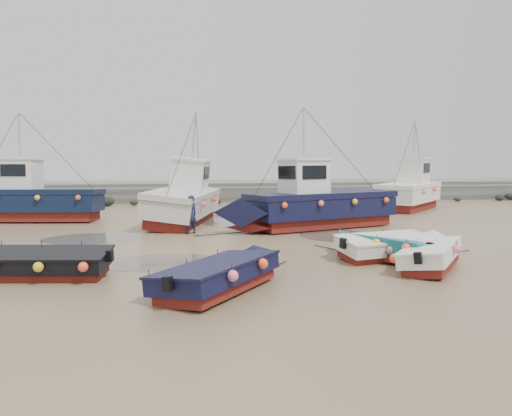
{
  "coord_description": "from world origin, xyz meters",
  "views": [
    {
      "loc": [
        -3.15,
        -19.12,
        3.79
      ],
      "look_at": [
        -0.07,
        3.38,
        1.4
      ],
      "focal_mm": 35.0,
      "sensor_mm": 36.0,
      "label": 1
    }
  ],
  "objects_px": {
    "dinghy_1": "(226,270)",
    "dinghy_4": "(29,261)",
    "dinghy_3": "(435,251)",
    "cabin_boat_0": "(26,198)",
    "dinghy_2": "(380,244)",
    "cabin_boat_1": "(184,199)",
    "person": "(191,234)",
    "dinghy_5": "(394,244)",
    "cabin_boat_2": "(311,203)",
    "cabin_boat_3": "(411,190)"
  },
  "relations": [
    {
      "from": "dinghy_5",
      "to": "person",
      "type": "distance_m",
      "value": 10.13
    },
    {
      "from": "cabin_boat_2",
      "to": "person",
      "type": "height_order",
      "value": "cabin_boat_2"
    },
    {
      "from": "dinghy_2",
      "to": "cabin_boat_1",
      "type": "distance_m",
      "value": 13.5
    },
    {
      "from": "cabin_boat_0",
      "to": "dinghy_1",
      "type": "bearing_deg",
      "value": -140.89
    },
    {
      "from": "cabin_boat_0",
      "to": "cabin_boat_2",
      "type": "distance_m",
      "value": 16.41
    },
    {
      "from": "cabin_boat_3",
      "to": "dinghy_5",
      "type": "bearing_deg",
      "value": -73.71
    },
    {
      "from": "dinghy_5",
      "to": "person",
      "type": "bearing_deg",
      "value": -145.89
    },
    {
      "from": "cabin_boat_2",
      "to": "dinghy_1",
      "type": "bearing_deg",
      "value": 135.95
    },
    {
      "from": "cabin_boat_1",
      "to": "cabin_boat_2",
      "type": "height_order",
      "value": "same"
    },
    {
      "from": "cabin_boat_2",
      "to": "dinghy_3",
      "type": "bearing_deg",
      "value": 172.59
    },
    {
      "from": "cabin_boat_0",
      "to": "dinghy_5",
      "type": "bearing_deg",
      "value": -120.73
    },
    {
      "from": "dinghy_3",
      "to": "dinghy_4",
      "type": "distance_m",
      "value": 13.24
    },
    {
      "from": "cabin_boat_2",
      "to": "cabin_boat_0",
      "type": "bearing_deg",
      "value": 53.65
    },
    {
      "from": "dinghy_5",
      "to": "dinghy_3",
      "type": "bearing_deg",
      "value": 14.45
    },
    {
      "from": "cabin_boat_1",
      "to": "cabin_boat_2",
      "type": "distance_m",
      "value": 7.39
    },
    {
      "from": "dinghy_5",
      "to": "cabin_boat_1",
      "type": "distance_m",
      "value": 13.7
    },
    {
      "from": "dinghy_1",
      "to": "dinghy_2",
      "type": "relative_size",
      "value": 1.19
    },
    {
      "from": "dinghy_3",
      "to": "dinghy_2",
      "type": "bearing_deg",
      "value": 171.01
    },
    {
      "from": "dinghy_3",
      "to": "person",
      "type": "relative_size",
      "value": 2.77
    },
    {
      "from": "dinghy_4",
      "to": "cabin_boat_3",
      "type": "xyz_separation_m",
      "value": [
        20.74,
        17.66,
        0.82
      ]
    },
    {
      "from": "dinghy_3",
      "to": "person",
      "type": "xyz_separation_m",
      "value": [
        -8.21,
        8.47,
        -0.55
      ]
    },
    {
      "from": "dinghy_2",
      "to": "cabin_boat_2",
      "type": "height_order",
      "value": "cabin_boat_2"
    },
    {
      "from": "dinghy_2",
      "to": "cabin_boat_1",
      "type": "relative_size",
      "value": 0.44
    },
    {
      "from": "dinghy_1",
      "to": "cabin_boat_0",
      "type": "xyz_separation_m",
      "value": [
        -10.31,
        16.3,
        0.79
      ]
    },
    {
      "from": "cabin_boat_1",
      "to": "person",
      "type": "bearing_deg",
      "value": -71.84
    },
    {
      "from": "dinghy_5",
      "to": "person",
      "type": "height_order",
      "value": "dinghy_5"
    },
    {
      "from": "person",
      "to": "cabin_boat_1",
      "type": "bearing_deg",
      "value": -118.21
    },
    {
      "from": "dinghy_4",
      "to": "dinghy_5",
      "type": "distance_m",
      "value": 12.49
    },
    {
      "from": "dinghy_2",
      "to": "cabin_boat_1",
      "type": "xyz_separation_m",
      "value": [
        -7.17,
        11.41,
        0.75
      ]
    },
    {
      "from": "dinghy_2",
      "to": "person",
      "type": "relative_size",
      "value": 2.58
    },
    {
      "from": "cabin_boat_2",
      "to": "cabin_boat_3",
      "type": "height_order",
      "value": "same"
    },
    {
      "from": "dinghy_3",
      "to": "cabin_boat_1",
      "type": "distance_m",
      "value": 15.44
    },
    {
      "from": "dinghy_2",
      "to": "dinghy_4",
      "type": "distance_m",
      "value": 11.92
    },
    {
      "from": "dinghy_1",
      "to": "cabin_boat_0",
      "type": "height_order",
      "value": "cabin_boat_0"
    },
    {
      "from": "dinghy_5",
      "to": "cabin_boat_0",
      "type": "height_order",
      "value": "cabin_boat_0"
    },
    {
      "from": "dinghy_3",
      "to": "cabin_boat_0",
      "type": "height_order",
      "value": "cabin_boat_0"
    },
    {
      "from": "cabin_boat_0",
      "to": "cabin_boat_1",
      "type": "relative_size",
      "value": 0.95
    },
    {
      "from": "cabin_boat_1",
      "to": "cabin_boat_3",
      "type": "relative_size",
      "value": 1.38
    },
    {
      "from": "dinghy_1",
      "to": "dinghy_4",
      "type": "relative_size",
      "value": 0.88
    },
    {
      "from": "dinghy_4",
      "to": "cabin_boat_0",
      "type": "xyz_separation_m",
      "value": [
        -4.35,
        14.17,
        0.79
      ]
    },
    {
      "from": "dinghy_2",
      "to": "person",
      "type": "distance_m",
      "value": 9.83
    },
    {
      "from": "dinghy_2",
      "to": "cabin_boat_0",
      "type": "height_order",
      "value": "cabin_boat_0"
    },
    {
      "from": "dinghy_2",
      "to": "dinghy_1",
      "type": "bearing_deg",
      "value": 177.65
    },
    {
      "from": "cabin_boat_1",
      "to": "cabin_boat_2",
      "type": "relative_size",
      "value": 1.0
    },
    {
      "from": "person",
      "to": "dinghy_5",
      "type": "bearing_deg",
      "value": 104.41
    },
    {
      "from": "dinghy_5",
      "to": "cabin_boat_1",
      "type": "xyz_separation_m",
      "value": [
        -7.73,
        11.28,
        0.76
      ]
    },
    {
      "from": "person",
      "to": "cabin_boat_3",
      "type": "bearing_deg",
      "value": 178.54
    },
    {
      "from": "dinghy_1",
      "to": "cabin_boat_2",
      "type": "height_order",
      "value": "cabin_boat_2"
    },
    {
      "from": "dinghy_1",
      "to": "person",
      "type": "xyz_separation_m",
      "value": [
        -0.93,
        10.31,
        -0.54
      ]
    },
    {
      "from": "dinghy_2",
      "to": "cabin_boat_0",
      "type": "bearing_deg",
      "value": 109.89
    }
  ]
}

